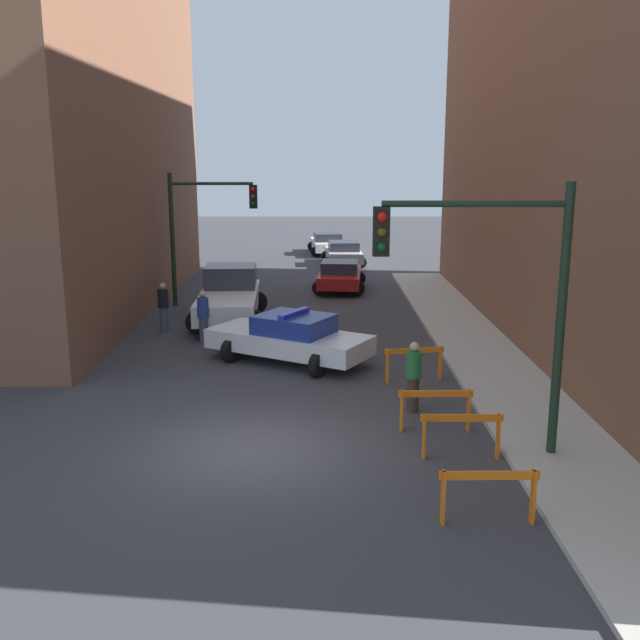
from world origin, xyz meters
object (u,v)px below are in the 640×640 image
(white_truck, at_px, (230,296))
(barrier_front, at_px, (489,488))
(traffic_light_far, at_px, (200,220))
(parked_car_near, at_px, (340,275))
(parked_car_mid, at_px, (344,253))
(pedestrian_sidewalk, at_px, (414,376))
(pedestrian_corner, at_px, (164,306))
(police_car, at_px, (290,338))
(barrier_back, at_px, (436,403))
(barrier_corner, at_px, (415,358))
(pedestrian_crossing, at_px, (204,315))
(traffic_light_near, at_px, (501,280))
(parked_car_far, at_px, (328,243))
(barrier_mid, at_px, (462,428))

(white_truck, height_order, barrier_front, white_truck)
(traffic_light_far, relative_size, parked_car_near, 1.18)
(traffic_light_far, xyz_separation_m, parked_car_near, (5.57, 3.53, -2.72))
(parked_car_mid, bearing_deg, pedestrian_sidewalk, -91.33)
(pedestrian_corner, height_order, barrier_front, pedestrian_corner)
(police_car, bearing_deg, traffic_light_far, 55.27)
(barrier_back, height_order, barrier_corner, same)
(parked_car_mid, height_order, pedestrian_crossing, pedestrian_crossing)
(traffic_light_near, distance_m, barrier_back, 3.37)
(police_car, bearing_deg, barrier_corner, -88.24)
(police_car, height_order, barrier_front, police_car)
(police_car, distance_m, barrier_front, 9.97)
(traffic_light_far, height_order, barrier_front, traffic_light_far)
(parked_car_far, bearing_deg, traffic_light_near, -89.87)
(parked_car_mid, xyz_separation_m, barrier_back, (1.18, -24.70, -0.06))
(barrier_front, bearing_deg, traffic_light_near, 75.52)
(parked_car_far, bearing_deg, barrier_corner, -90.79)
(pedestrian_corner, height_order, barrier_corner, pedestrian_corner)
(police_car, distance_m, barrier_back, 6.26)
(white_truck, relative_size, parked_car_near, 1.24)
(traffic_light_near, xyz_separation_m, barrier_front, (-0.67, -2.59, -2.91))
(traffic_light_far, distance_m, parked_car_mid, 13.04)
(pedestrian_sidewalk, relative_size, barrier_back, 1.04)
(police_car, xyz_separation_m, barrier_mid, (3.60, -6.76, -0.11))
(police_car, xyz_separation_m, pedestrian_sidewalk, (3.01, -4.11, 0.14))
(parked_car_near, bearing_deg, barrier_front, -80.79)
(traffic_light_near, bearing_deg, barrier_front, -104.48)
(traffic_light_far, relative_size, white_truck, 0.95)
(white_truck, xyz_separation_m, barrier_back, (5.73, -10.70, -0.29))
(barrier_back, bearing_deg, white_truck, 118.16)
(pedestrian_crossing, bearing_deg, parked_car_near, -49.77)
(police_car, relative_size, parked_car_mid, 1.14)
(barrier_front, bearing_deg, barrier_back, 93.01)
(police_car, relative_size, barrier_corner, 3.15)
(traffic_light_near, distance_m, pedestrian_sidewalk, 3.94)
(pedestrian_corner, distance_m, barrier_mid, 13.30)
(barrier_mid, bearing_deg, traffic_light_near, 2.07)
(parked_car_far, xyz_separation_m, barrier_mid, (2.28, -30.85, -0.06))
(white_truck, height_order, pedestrian_crossing, white_truck)
(parked_car_mid, relative_size, pedestrian_sidewalk, 2.65)
(traffic_light_near, height_order, parked_car_far, traffic_light_near)
(police_car, height_order, barrier_corner, police_car)
(pedestrian_crossing, xyz_separation_m, barrier_mid, (6.46, -9.11, -0.24))
(traffic_light_near, relative_size, barrier_back, 3.25)
(parked_car_near, xyz_separation_m, pedestrian_crossing, (-4.60, -9.31, 0.19))
(parked_car_near, bearing_deg, white_truck, -119.22)
(pedestrian_sidewalk, distance_m, barrier_back, 1.26)
(parked_car_near, xyz_separation_m, pedestrian_corner, (-6.19, -7.83, 0.19))
(white_truck, xyz_separation_m, parked_car_mid, (4.55, 14.00, -0.23))
(traffic_light_far, relative_size, pedestrian_corner, 3.13)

